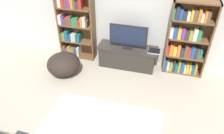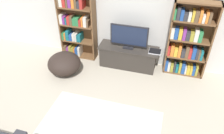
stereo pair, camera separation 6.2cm
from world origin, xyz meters
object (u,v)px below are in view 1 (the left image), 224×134
(tv_stand, at_px, (127,57))
(television, at_px, (128,36))
(laptop, at_px, (154,51))
(bookshelf_left, at_px, (75,25))
(beanbag_ottoman, at_px, (64,64))
(bookshelf_right, at_px, (187,41))

(tv_stand, bearing_deg, television, -90.00)
(laptop, bearing_deg, television, 179.25)
(laptop, bearing_deg, bookshelf_left, 175.70)
(bookshelf_left, relative_size, laptop, 6.29)
(bookshelf_left, relative_size, beanbag_ottoman, 2.27)
(bookshelf_right, distance_m, tv_stand, 1.44)
(bookshelf_left, xyz_separation_m, laptop, (2.02, -0.15, -0.33))
(bookshelf_right, height_order, laptop, bookshelf_right)
(tv_stand, bearing_deg, beanbag_ottoman, -153.59)
(bookshelf_right, relative_size, beanbag_ottoman, 2.27)
(laptop, xyz_separation_m, beanbag_ottoman, (-2.02, -0.67, -0.29))
(television, height_order, laptop, television)
(bookshelf_right, height_order, television, bookshelf_right)
(beanbag_ottoman, bearing_deg, bookshelf_right, 16.85)
(bookshelf_left, xyz_separation_m, television, (1.38, -0.14, -0.04))
(bookshelf_right, distance_m, beanbag_ottoman, 2.88)
(television, bearing_deg, tv_stand, 90.00)
(television, bearing_deg, bookshelf_right, 6.08)
(bookshelf_right, relative_size, television, 1.99)
(bookshelf_left, bearing_deg, bookshelf_right, -0.08)
(bookshelf_right, xyz_separation_m, beanbag_ottoman, (-2.70, -0.82, -0.59))
(bookshelf_left, height_order, bookshelf_right, same)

